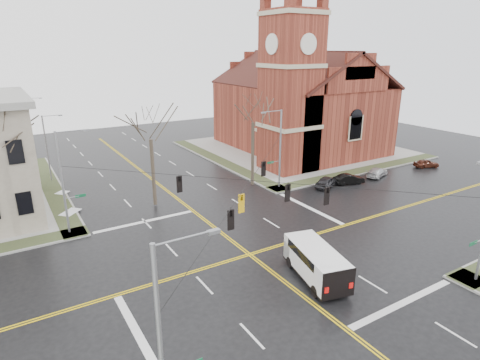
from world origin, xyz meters
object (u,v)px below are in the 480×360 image
signal_pole_ne (279,147)px  cargo_van (314,260)px  streetlight_north_b (31,121)px  tree_nw_far (3,143)px  parked_car_d (426,163)px  signal_pole_nw (64,180)px  tree_ne (253,118)px  church (298,97)px  tree_nw_near (150,135)px  parked_car_b (349,179)px  parked_car_a (327,182)px  streetlight_north_a (48,146)px  signal_pole_sw (164,341)px  parked_car_c (377,172)px

signal_pole_ne → cargo_van: signal_pole_ne is taller
streetlight_north_b → tree_nw_far: size_ratio=0.70×
signal_pole_ne → parked_car_d: (22.50, -3.66, -4.38)m
signal_pole_nw → cargo_van: 21.69m
tree_nw_far → signal_pole_nw: bearing=-24.6°
signal_pole_nw → tree_ne: size_ratio=0.81×
church → tree_nw_near: bearing=-158.3°
tree_ne → parked_car_b: bearing=-28.9°
signal_pole_ne → parked_car_a: size_ratio=2.30×
signal_pole_nw → streetlight_north_a: size_ratio=1.12×
parked_car_b → tree_nw_near: 24.00m
tree_nw_near → tree_ne: (12.14, 0.16, 0.55)m
signal_pole_sw → streetlight_north_a: 39.51m
streetlight_north_a → streetlight_north_b: size_ratio=1.00×
parked_car_a → parked_car_b: bearing=-122.3°
signal_pole_nw → parked_car_b: (30.93, -3.15, -4.34)m
signal_pole_sw → parked_car_a: size_ratio=2.30×
parked_car_d → tree_ne: 26.24m
church → streetlight_north_b: size_ratio=3.44×
parked_car_d → parked_car_a: bearing=109.5°
parked_car_c → parked_car_d: bearing=-113.2°
tree_nw_far → parked_car_c: bearing=-6.7°
cargo_van → tree_nw_far: bearing=147.1°
streetlight_north_b → tree_ne: bearing=-59.5°
parked_car_a → signal_pole_sw: bearing=103.4°
signal_pole_ne → tree_ne: size_ratio=0.81×
signal_pole_nw → parked_car_a: (27.86, -2.64, -4.28)m
signal_pole_nw → parked_car_c: 36.51m
signal_pole_nw → parked_car_a: bearing=-5.4°
signal_pole_nw → parked_car_b: signal_pole_nw is taller
signal_pole_sw → parked_car_c: 41.55m
streetlight_north_a → parked_car_b: size_ratio=2.17×
signal_pole_sw → parked_car_d: signal_pole_sw is taller
church → streetlight_north_b: 42.53m
signal_pole_sw → parked_car_a: bearing=36.2°
parked_car_a → tree_nw_far: bearing=59.2°
cargo_van → parked_car_b: (17.43, 13.44, -0.76)m
tree_nw_far → church: bearing=16.0°
church → parked_car_d: size_ratio=8.18×
signal_pole_nw → cargo_van: bearing=-50.9°
signal_pole_ne → signal_pole_nw: bearing=180.0°
parked_car_a → signal_pole_ne: bearing=40.4°
streetlight_north_b → parked_car_d: bearing=-42.1°
tree_nw_far → signal_pole_sw: bearing=-81.0°
streetlight_north_a → streetlight_north_b: same height
cargo_van → parked_car_c: (22.63, 13.66, -0.78)m
cargo_van → parked_car_a: (14.36, 13.95, -0.70)m
parked_car_b → tree_nw_near: size_ratio=0.36×
signal_pole_ne → parked_car_a: signal_pole_ne is taller
signal_pole_nw → parked_car_c: signal_pole_nw is taller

